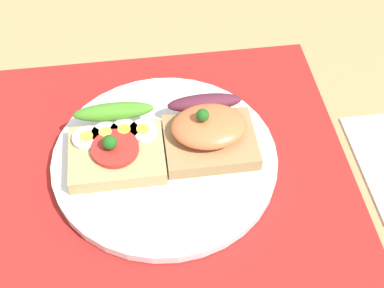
% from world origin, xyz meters
% --- Properties ---
extents(ground_plane, '(1.20, 0.90, 0.03)m').
position_xyz_m(ground_plane, '(0.00, 0.00, -0.02)').
color(ground_plane, tan).
extents(placemat, '(0.40, 0.36, 0.00)m').
position_xyz_m(placemat, '(0.00, 0.00, 0.00)').
color(placemat, '#A21F1C').
rests_on(placemat, ground_plane).
extents(plate, '(0.25, 0.25, 0.01)m').
position_xyz_m(plate, '(0.00, 0.00, 0.01)').
color(plate, white).
rests_on(plate, placemat).
extents(sandwich_egg_tomato, '(0.10, 0.09, 0.04)m').
position_xyz_m(sandwich_egg_tomato, '(-0.05, 0.01, 0.03)').
color(sandwich_egg_tomato, tan).
rests_on(sandwich_egg_tomato, plate).
extents(sandwich_salmon, '(0.10, 0.09, 0.05)m').
position_xyz_m(sandwich_salmon, '(0.05, 0.01, 0.03)').
color(sandwich_salmon, '#A17A4C').
rests_on(sandwich_salmon, plate).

